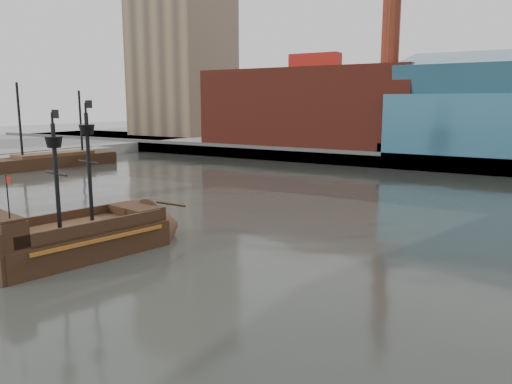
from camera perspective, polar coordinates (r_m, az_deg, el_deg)
The scene contains 7 objects.
ground at distance 29.55m, azimuth -16.05°, elevation -11.39°, with size 400.00×400.00×0.00m, color #282A25.
promenade_far at distance 112.51m, azimuth 21.23°, elevation 4.56°, with size 220.00×60.00×2.00m, color slate.
seawall at distance 83.81m, azimuth 17.40°, elevation 3.30°, with size 220.00×1.00×2.60m, color #4C4C49.
pier at distance 92.80m, azimuth -26.54°, elevation 3.13°, with size 6.00×40.00×2.00m, color slate.
skyline at distance 104.81m, azimuth 24.20°, elevation 16.94°, with size 149.00×45.00×62.00m.
pirate_ship at distance 37.25m, azimuth -19.87°, elevation -5.40°, with size 7.32×16.12×11.63m.
docked_vessel at distance 90.44m, azimuth -22.04°, elevation 3.25°, with size 7.55×21.66×14.42m.
Camera 1 is at (20.73, -18.16, 10.67)m, focal length 35.00 mm.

